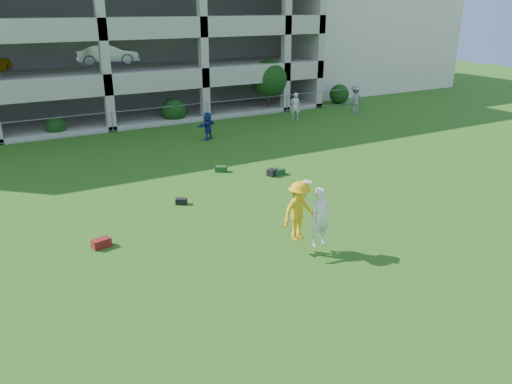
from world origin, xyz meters
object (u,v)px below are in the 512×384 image
stucco_building (337,28)px  bystander_f (355,99)px  parking_garage (72,19)px  bystander_e (295,106)px  bystander_d (208,126)px  frisbee_contest (305,213)px  crate_d (272,173)px

stucco_building → bystander_f: size_ratio=8.56×
bystander_f → parking_garage: size_ratio=0.06×
bystander_f → bystander_e: bearing=-3.8°
parking_garage → stucco_building: bearing=0.7°
bystander_e → parking_garage: parking_garage is taller
stucco_building → bystander_d: (-18.87, -13.28, -4.25)m
bystander_e → frisbee_contest: 18.34m
bystander_e → stucco_building: bearing=-108.5°
bystander_f → crate_d: bearing=34.4°
bystander_e → crate_d: bearing=79.1°
bystander_f → parking_garage: parking_garage is taller
stucco_building → crate_d: (-19.03, -20.36, -4.85)m
bystander_f → frisbee_contest: size_ratio=0.90×
bystander_d → bystander_f: bystander_f is taller
crate_d → bystander_d: bearing=88.7°
bystander_e → bystander_f: size_ratio=0.94×
bystander_d → bystander_e: bearing=166.1°
bystander_e → bystander_f: bystander_f is taller
crate_d → bystander_e: bearing=51.5°
frisbee_contest → bystander_f: bearing=46.1°
stucco_building → bystander_e: 17.12m
stucco_building → bystander_d: size_ratio=10.61×
stucco_building → parking_garage: size_ratio=0.53×
bystander_d → crate_d: bystander_d is taller
stucco_building → bystander_d: 23.46m
crate_d → frisbee_contest: bearing=-113.5°
bystander_d → bystander_e: size_ratio=0.86×
bystander_e → bystander_f: 4.78m
crate_d → parking_garage: size_ratio=0.01×
frisbee_contest → parking_garage: 27.07m
bystander_f → crate_d: bystander_f is taller
bystander_e → frisbee_contest: frisbee_contest is taller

